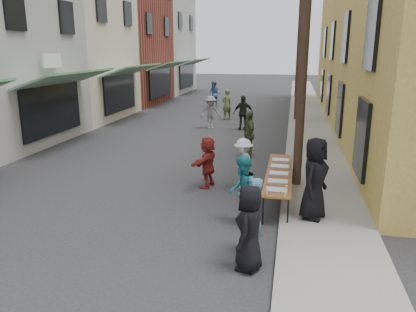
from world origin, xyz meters
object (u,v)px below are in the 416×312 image
at_px(serving_table, 279,174).
at_px(catering_tray_sausage, 277,191).
at_px(utility_pole_far, 299,44).
at_px(guest_front_a, 249,228).
at_px(guest_front_c, 242,191).
at_px(utility_pole_near, 305,32).
at_px(server, 314,179).
at_px(utility_pole_mid, 300,41).

bearing_deg(serving_table, catering_tray_sausage, -90.00).
distance_m(utility_pole_far, guest_front_a, 29.27).
bearing_deg(guest_front_c, utility_pole_near, 155.75).
height_order(catering_tray_sausage, guest_front_a, guest_front_a).
bearing_deg(serving_table, server, -59.19).
bearing_deg(utility_pole_near, utility_pole_mid, 90.00).
height_order(utility_pole_far, guest_front_a, utility_pole_far).
distance_m(catering_tray_sausage, guest_front_a, 2.34).
relative_size(serving_table, guest_front_c, 2.37).
distance_m(utility_pole_near, server, 4.26).
xyz_separation_m(utility_pole_far, guest_front_a, (-0.90, -29.02, -3.67)).
bearing_deg(utility_pole_far, catering_tray_sausage, -91.07).
relative_size(serving_table, guest_front_a, 2.40).
bearing_deg(guest_front_c, catering_tray_sausage, 110.96).
relative_size(utility_pole_near, guest_front_a, 5.40).
distance_m(utility_pole_mid, server, 14.92).
distance_m(utility_pole_far, guest_front_c, 27.32).
distance_m(guest_front_a, server, 2.81).
bearing_deg(serving_table, guest_front_a, -95.78).
bearing_deg(utility_pole_far, serving_table, -91.14).
xyz_separation_m(catering_tray_sausage, guest_front_c, (-0.79, -0.32, 0.05)).
bearing_deg(serving_table, guest_front_c, -111.74).
height_order(utility_pole_near, utility_pole_mid, same).
bearing_deg(server, guest_front_a, 175.29).
xyz_separation_m(utility_pole_mid, serving_table, (-0.50, -13.07, -3.79)).
distance_m(utility_pole_near, serving_table, 3.97).
relative_size(utility_pole_mid, catering_tray_sausage, 18.00).
distance_m(utility_pole_near, guest_front_a, 6.28).
relative_size(utility_pole_near, serving_table, 2.25).
bearing_deg(guest_front_a, server, 162.71).
xyz_separation_m(utility_pole_near, server, (0.37, -2.52, -3.41)).
xyz_separation_m(guest_front_a, server, (1.27, 2.50, 0.26)).
distance_m(guest_front_a, guest_front_c, 2.02).
bearing_deg(guest_front_a, utility_pole_mid, -173.47).
xyz_separation_m(serving_table, catering_tray_sausage, (-0.00, -1.65, 0.08)).
xyz_separation_m(utility_pole_mid, server, (0.37, -14.52, -3.41)).
height_order(catering_tray_sausage, guest_front_c, guest_front_c).
distance_m(utility_pole_mid, utility_pole_far, 12.00).
bearing_deg(utility_pole_far, utility_pole_mid, -90.00).
distance_m(utility_pole_mid, catering_tray_sausage, 15.19).
height_order(guest_front_c, server, server).
bearing_deg(utility_pole_mid, utility_pole_far, 90.00).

